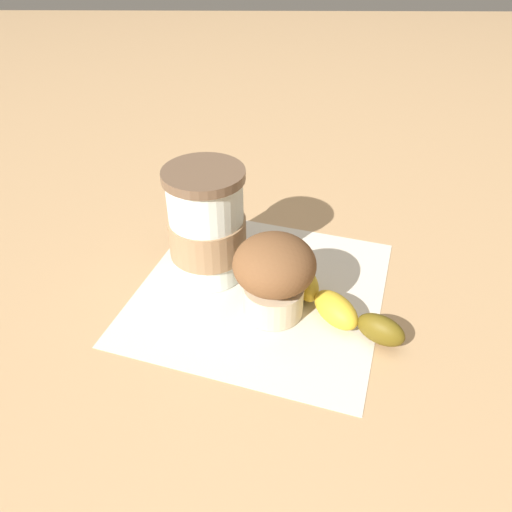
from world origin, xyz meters
name	(u,v)px	position (x,y,z in m)	size (l,w,h in m)	color
ground_plane	(256,291)	(0.00, 0.00, 0.00)	(3.00, 3.00, 0.00)	tan
paper_napkin	(256,290)	(0.00, 0.00, 0.00)	(0.26, 0.26, 0.00)	beige
coffee_cup	(202,227)	(-0.06, 0.03, 0.06)	(0.09, 0.09, 0.13)	silver
muffin	(269,273)	(0.01, -0.03, 0.05)	(0.08, 0.08, 0.09)	beige
banana	(334,307)	(0.08, -0.04, 0.02)	(0.11, 0.12, 0.03)	gold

